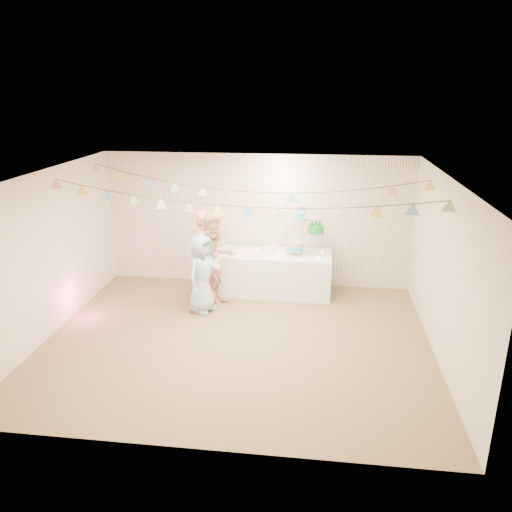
# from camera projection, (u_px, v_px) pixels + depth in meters

# --- Properties ---
(floor) EXTENTS (6.00, 6.00, 0.00)m
(floor) POSITION_uv_depth(u_px,v_px,m) (237.00, 341.00, 7.85)
(floor) COLOR brown
(floor) RESTS_ON ground
(ceiling) EXTENTS (6.00, 6.00, 0.00)m
(ceiling) POSITION_uv_depth(u_px,v_px,m) (235.00, 176.00, 7.01)
(ceiling) COLOR silver
(ceiling) RESTS_ON ground
(back_wall) EXTENTS (6.00, 6.00, 0.00)m
(back_wall) POSITION_uv_depth(u_px,v_px,m) (257.00, 221.00, 9.78)
(back_wall) COLOR white
(back_wall) RESTS_ON ground
(front_wall) EXTENTS (6.00, 6.00, 0.00)m
(front_wall) POSITION_uv_depth(u_px,v_px,m) (196.00, 345.00, 5.09)
(front_wall) COLOR white
(front_wall) RESTS_ON ground
(left_wall) EXTENTS (5.00, 5.00, 0.00)m
(left_wall) POSITION_uv_depth(u_px,v_px,m) (47.00, 255.00, 7.79)
(left_wall) COLOR white
(left_wall) RESTS_ON ground
(right_wall) EXTENTS (5.00, 5.00, 0.00)m
(right_wall) POSITION_uv_depth(u_px,v_px,m) (444.00, 272.00, 7.08)
(right_wall) COLOR white
(right_wall) RESTS_ON ground
(table) EXTENTS (2.14, 0.86, 0.80)m
(table) POSITION_uv_depth(u_px,v_px,m) (274.00, 273.00, 9.58)
(table) COLOR white
(table) RESTS_ON floor
(cake_stand) EXTENTS (0.76, 0.45, 0.85)m
(cake_stand) POSITION_uv_depth(u_px,v_px,m) (305.00, 235.00, 9.31)
(cake_stand) COLOR silver
(cake_stand) RESTS_ON table
(cake_bottom) EXTENTS (0.31, 0.31, 0.15)m
(cake_bottom) POSITION_uv_depth(u_px,v_px,m) (296.00, 252.00, 9.38)
(cake_bottom) COLOR #2AC4BB
(cake_bottom) RESTS_ON cake_stand
(cake_middle) EXTENTS (0.27, 0.27, 0.22)m
(cake_middle) POSITION_uv_depth(u_px,v_px,m) (314.00, 237.00, 9.40)
(cake_middle) COLOR #1C842E
(cake_middle) RESTS_ON cake_stand
(cake_top_tier) EXTENTS (0.25, 0.25, 0.19)m
(cake_top_tier) POSITION_uv_depth(u_px,v_px,m) (302.00, 224.00, 9.23)
(cake_top_tier) COLOR #45C5D8
(cake_top_tier) RESTS_ON cake_stand
(platter) EXTENTS (0.33, 0.33, 0.02)m
(platter) POSITION_uv_depth(u_px,v_px,m) (249.00, 255.00, 9.48)
(platter) COLOR white
(platter) RESTS_ON table
(posy) EXTENTS (0.13, 0.13, 0.14)m
(posy) POSITION_uv_depth(u_px,v_px,m) (274.00, 251.00, 9.49)
(posy) COLOR white
(posy) RESTS_ON table
(person_adult_a) EXTENTS (0.74, 0.77, 1.78)m
(person_adult_a) POSITION_uv_depth(u_px,v_px,m) (207.00, 259.00, 8.88)
(person_adult_a) COLOR #DF7475
(person_adult_a) RESTS_ON floor
(person_adult_b) EXTENTS (1.08, 1.08, 1.76)m
(person_adult_b) POSITION_uv_depth(u_px,v_px,m) (215.00, 259.00, 8.87)
(person_adult_b) COLOR tan
(person_adult_b) RESTS_ON floor
(person_child) EXTENTS (0.68, 0.81, 1.41)m
(person_child) POSITION_uv_depth(u_px,v_px,m) (202.00, 274.00, 8.69)
(person_child) COLOR #95B8D4
(person_child) RESTS_ON floor
(bunting_back) EXTENTS (5.60, 1.10, 0.40)m
(bunting_back) POSITION_uv_depth(u_px,v_px,m) (246.00, 180.00, 8.13)
(bunting_back) COLOR pink
(bunting_back) RESTS_ON ceiling
(bunting_front) EXTENTS (5.60, 0.90, 0.36)m
(bunting_front) POSITION_uv_depth(u_px,v_px,m) (233.00, 199.00, 6.92)
(bunting_front) COLOR #72A5E5
(bunting_front) RESTS_ON ceiling
(tealight_0) EXTENTS (0.04, 0.04, 0.03)m
(tealight_0) POSITION_uv_depth(u_px,v_px,m) (232.00, 253.00, 9.40)
(tealight_0) COLOR #FFD88C
(tealight_0) RESTS_ON table
(tealight_1) EXTENTS (0.04, 0.04, 0.03)m
(tealight_1) POSITION_uv_depth(u_px,v_px,m) (258.00, 249.00, 9.66)
(tealight_1) COLOR #FFD88C
(tealight_1) RESTS_ON table
(tealight_2) EXTENTS (0.04, 0.04, 0.03)m
(tealight_2) POSITION_uv_depth(u_px,v_px,m) (279.00, 256.00, 9.23)
(tealight_2) COLOR #FFD88C
(tealight_2) RESTS_ON table
(tealight_3) EXTENTS (0.04, 0.04, 0.03)m
(tealight_3) POSITION_uv_depth(u_px,v_px,m) (294.00, 249.00, 9.61)
(tealight_3) COLOR #FFD88C
(tealight_3) RESTS_ON table
(tealight_4) EXTENTS (0.04, 0.04, 0.03)m
(tealight_4) POSITION_uv_depth(u_px,v_px,m) (318.00, 257.00, 9.18)
(tealight_4) COLOR #FFD88C
(tealight_4) RESTS_ON table
(tealight_5) EXTENTS (0.04, 0.04, 0.03)m
(tealight_5) POSITION_uv_depth(u_px,v_px,m) (323.00, 252.00, 9.48)
(tealight_5) COLOR #FFD88C
(tealight_5) RESTS_ON table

